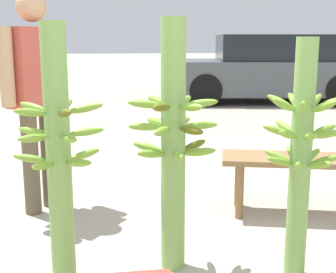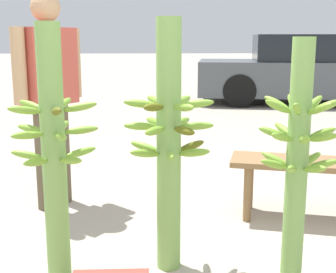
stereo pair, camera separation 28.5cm
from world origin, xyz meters
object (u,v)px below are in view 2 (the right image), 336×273
market_bench (334,171)px  parked_car (305,70)px  vendor_person (49,83)px  banana_stalk_center (169,144)px  banana_stalk_left (54,152)px  banana_stalk_right (297,158)px

market_bench → parked_car: size_ratio=0.34×
vendor_person → banana_stalk_center: bearing=-104.6°
vendor_person → parked_car: (3.99, 5.94, -0.31)m
banana_stalk_center → vendor_person: vendor_person is taller
banana_stalk_left → market_bench: bearing=22.0°
vendor_person → parked_car: bearing=2.6°
banana_stalk_left → market_bench: 2.02m
banana_stalk_left → parked_car: bearing=62.3°
banana_stalk_left → banana_stalk_right: (1.29, -0.10, -0.02)m
banana_stalk_center → banana_stalk_right: (0.67, -0.19, -0.04)m
vendor_person → parked_car: size_ratio=0.37×
parked_car → market_bench: bearing=172.2°
banana_stalk_center → vendor_person: bearing=128.9°
banana_stalk_center → parked_car: banana_stalk_center is taller
banana_stalk_center → parked_car: (3.12, 7.02, -0.07)m
banana_stalk_center → parked_car: 7.68m
banana_stalk_left → vendor_person: size_ratio=0.85×
banana_stalk_left → market_bench: size_ratio=0.92×
banana_stalk_center → market_bench: banana_stalk_center is taller
banana_stalk_left → banana_stalk_right: bearing=-4.4°
market_bench → parked_car: (1.89, 6.37, 0.29)m
vendor_person → market_bench: bearing=-65.1°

